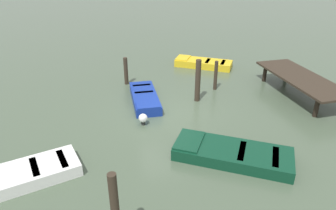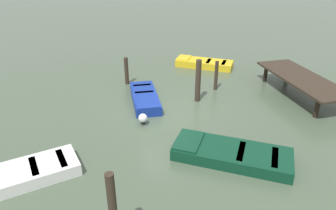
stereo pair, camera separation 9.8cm
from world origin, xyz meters
TOP-DOWN VIEW (x-y plane):
  - ground_plane at (0.00, 0.00)m, footprint 80.00×80.00m
  - dock_segment at (-0.73, 6.56)m, footprint 5.32×2.38m
  - rowboat_blue at (-1.18, -0.90)m, footprint 3.16×1.23m
  - rowboat_dark_green at (3.67, 1.56)m, footprint 3.12×4.13m
  - rowboat_yellow at (-5.52, 3.06)m, footprint 2.61×3.52m
  - rowboat_white at (3.67, -4.98)m, footprint 2.29×3.30m
  - mooring_piling_mid_right at (-3.53, -1.63)m, footprint 0.21×0.21m
  - mooring_piling_near_left at (-2.09, 2.75)m, footprint 0.17×0.17m
  - mooring_piling_near_right at (-0.95, 1.54)m, footprint 0.25×0.25m
  - mooring_piling_far_right at (6.37, -2.28)m, footprint 0.21×0.21m
  - marker_buoy at (0.90, -1.16)m, footprint 0.36×0.36m

SIDE VIEW (x-z plane):
  - ground_plane at x=0.00m, z-range 0.00..0.00m
  - rowboat_dark_green at x=3.67m, z-range -0.01..0.45m
  - rowboat_yellow at x=-5.52m, z-range -0.01..0.45m
  - rowboat_blue at x=-1.18m, z-range -0.01..0.45m
  - rowboat_white at x=3.67m, z-range -0.01..0.45m
  - marker_buoy at x=0.90m, z-range 0.05..0.53m
  - mooring_piling_mid_right at x=-3.53m, z-range 0.00..1.43m
  - mooring_piling_near_left at x=-2.09m, z-range 0.00..1.49m
  - dock_segment at x=-0.73m, z-range 0.37..1.32m
  - mooring_piling_near_right at x=-0.95m, z-range 0.00..1.99m
  - mooring_piling_far_right at x=6.37m, z-range 0.00..2.01m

